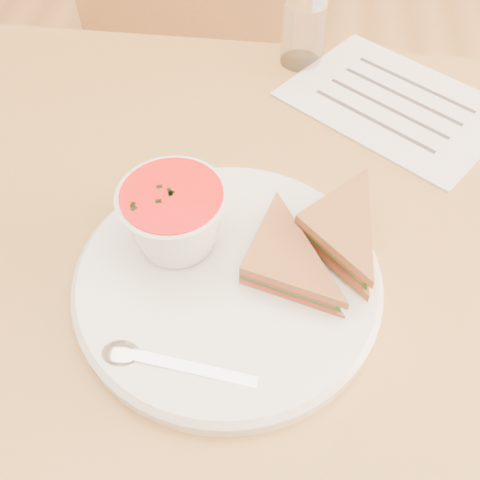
% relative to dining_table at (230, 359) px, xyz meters
% --- Properties ---
extents(floor, '(5.00, 6.00, 0.01)m').
position_rel_dining_table_xyz_m(floor, '(0.00, 0.00, -0.38)').
color(floor, olive).
rests_on(floor, ground).
extents(dining_table, '(1.00, 0.70, 0.75)m').
position_rel_dining_table_xyz_m(dining_table, '(0.00, 0.00, 0.00)').
color(dining_table, olive).
rests_on(dining_table, floor).
extents(chair_far, '(0.53, 0.53, 0.96)m').
position_rel_dining_table_xyz_m(chair_far, '(-0.13, 0.47, 0.11)').
color(chair_far, brown).
rests_on(chair_far, floor).
extents(plate, '(0.35, 0.35, 0.02)m').
position_rel_dining_table_xyz_m(plate, '(0.02, -0.09, 0.38)').
color(plate, white).
rests_on(plate, dining_table).
extents(soup_bowl, '(0.11, 0.11, 0.07)m').
position_rel_dining_table_xyz_m(soup_bowl, '(-0.04, -0.06, 0.43)').
color(soup_bowl, white).
rests_on(soup_bowl, plate).
extents(sandwich_half_a, '(0.13, 0.13, 0.03)m').
position_rel_dining_table_xyz_m(sandwich_half_a, '(0.03, -0.11, 0.41)').
color(sandwich_half_a, '#A8633B').
rests_on(sandwich_half_a, plate).
extents(sandwich_half_b, '(0.15, 0.15, 0.03)m').
position_rel_dining_table_xyz_m(sandwich_half_b, '(0.08, -0.04, 0.42)').
color(sandwich_half_b, '#A8633B').
rests_on(sandwich_half_b, plate).
extents(spoon, '(0.18, 0.05, 0.01)m').
position_rel_dining_table_xyz_m(spoon, '(-0.01, -0.20, 0.40)').
color(spoon, silver).
rests_on(spoon, plate).
extents(paper_menu, '(0.34, 0.32, 0.00)m').
position_rel_dining_table_xyz_m(paper_menu, '(0.20, 0.22, 0.38)').
color(paper_menu, white).
rests_on(paper_menu, dining_table).
extents(condiment_shaker, '(0.07, 0.07, 0.11)m').
position_rel_dining_table_xyz_m(condiment_shaker, '(0.07, 0.31, 0.43)').
color(condiment_shaker, silver).
rests_on(condiment_shaker, dining_table).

